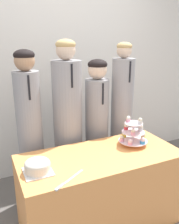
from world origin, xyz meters
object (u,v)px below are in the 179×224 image
object	(u,v)px
round_cake	(37,166)
cupcake_stand	(133,133)
student_0	(30,134)
student_1	(68,126)
student_2	(97,128)
student_3	(121,119)
cake_knife	(65,183)

from	to	relation	value
round_cake	cupcake_stand	distance (m)	0.94
round_cake	student_0	xyz separation A→B (m)	(0.07, 0.60, 0.02)
cupcake_stand	student_1	size ratio (longest dim) A/B	0.17
cupcake_stand	student_2	distance (m)	0.52
student_1	student_3	distance (m)	0.65
student_3	student_1	bearing A→B (deg)	180.00
student_1	cupcake_stand	bearing A→B (deg)	-45.60
round_cake	student_3	size ratio (longest dim) A/B	0.13
student_0	student_2	size ratio (longest dim) A/B	1.07
round_cake	student_0	bearing A→B (deg)	83.55
cake_knife	cupcake_stand	xyz separation A→B (m)	(0.80, 0.33, 0.11)
cake_knife	student_1	distance (m)	0.88
student_0	cupcake_stand	bearing A→B (deg)	-29.32
round_cake	cake_knife	bearing A→B (deg)	-57.67
cupcake_stand	student_1	xyz separation A→B (m)	(-0.48, 0.49, -0.02)
student_2	student_1	bearing A→B (deg)	180.00
student_3	cupcake_stand	bearing A→B (deg)	-109.84
cake_knife	cupcake_stand	size ratio (longest dim) A/B	0.98
student_0	round_cake	bearing A→B (deg)	-96.45
student_1	round_cake	bearing A→B (deg)	-127.42
student_0	student_3	distance (m)	1.04
cupcake_stand	student_2	world-z (taller)	student_2
cake_knife	cupcake_stand	distance (m)	0.87
round_cake	student_3	distance (m)	1.26
cupcake_stand	student_3	xyz separation A→B (m)	(0.18, 0.49, -0.03)
student_2	student_3	distance (m)	0.32
round_cake	student_0	world-z (taller)	student_0
cake_knife	student_0	size ratio (longest dim) A/B	0.17
round_cake	cake_knife	size ratio (longest dim) A/B	0.76
cupcake_stand	student_3	size ratio (longest dim) A/B	0.17
cake_knife	cupcake_stand	world-z (taller)	cupcake_stand
student_1	student_3	world-z (taller)	student_1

